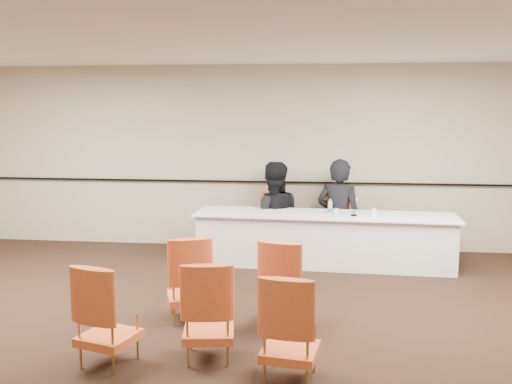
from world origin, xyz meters
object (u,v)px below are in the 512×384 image
panelist_main (339,221)px  aud_chair_back_left (108,314)px  panelist_main_chair (339,226)px  aud_chair_front_right (284,282)px  panelist_second (273,222)px  aud_chair_back_mid (208,309)px  aud_chair_back_right (290,326)px  panel_table (324,239)px  panelist_second_chair (273,224)px  aud_chair_front_mid (189,277)px  water_bottle (330,207)px  coffee_cup (374,213)px  drinking_glass (336,212)px  microphone (354,207)px

panelist_main → aud_chair_back_left: 4.65m
panelist_main_chair → aud_chair_front_right: bearing=-99.9°
panelist_main_chair → panelist_second: panelist_second is taller
aud_chair_back_mid → aud_chair_back_right: bearing=-31.1°
panel_table → panelist_second_chair: size_ratio=4.02×
aud_chair_front_mid → aud_chair_back_left: same height
panelist_main_chair → aud_chair_back_right: size_ratio=1.00×
water_bottle → aud_chair_back_right: water_bottle is taller
panelist_second → water_bottle: 1.14m
panel_table → aud_chair_back_right: aud_chair_back_right is taller
panelist_second_chair → aud_chair_front_mid: size_ratio=1.00×
coffee_cup → aud_chair_back_right: 3.65m
aud_chair_front_mid → aud_chair_front_right: 1.05m
aud_chair_front_mid → aud_chair_front_right: bearing=-21.5°
drinking_glass → panelist_second_chair: bearing=144.9°
panel_table → coffee_cup: 0.85m
panelist_main_chair → aud_chair_front_mid: (-1.71, -2.93, 0.00)m
aud_chair_front_right → microphone: bearing=81.3°
drinking_glass → coffee_cup: bearing=-8.3°
microphone → aud_chair_back_mid: 3.58m
drinking_glass → water_bottle: bearing=134.6°
water_bottle → aud_chair_back_left: (-2.03, -3.55, -0.40)m
aud_chair_back_right → panel_table: bearing=93.9°
panelist_main_chair → water_bottle: (-0.15, -0.56, 0.40)m
panelist_second → panelist_main: bearing=168.4°
aud_chair_front_right → aud_chair_back_right: same height
aud_chair_front_right → aud_chair_back_left: bearing=-132.2°
coffee_cup → aud_chair_back_right: bearing=-105.9°
panel_table → aud_chair_back_mid: 3.50m
panelist_second → water_bottle: panelist_second is taller
water_bottle → aud_chair_back_mid: size_ratio=0.23×
aud_chair_back_mid → panel_table: bearing=63.8°
coffee_cup → panelist_second: bearing=153.1°
water_bottle → panelist_second_chair: bearing=146.0°
aud_chair_back_left → panelist_second: bearing=91.4°
panelist_main → aud_chair_back_left: size_ratio=2.06×
aud_chair_front_right → aud_chair_back_left: (-1.52, -1.12, 0.00)m
aud_chair_front_right → water_bottle: bearing=89.5°
panelist_second_chair → aud_chair_front_mid: 3.05m
aud_chair_back_right → panelist_second: bearing=105.3°
panelist_second_chair → microphone: 1.48m
microphone → panelist_main: bearing=126.6°
aud_chair_front_mid → aud_chair_back_right: size_ratio=1.00×
water_bottle → coffee_cup: water_bottle is taller
aud_chair_front_right → panel_table: bearing=91.4°
microphone → aud_chair_front_mid: microphone is taller
microphone → drinking_glass: microphone is taller
microphone → panel_table: bearing=-173.3°
panelist_second_chair → drinking_glass: panelist_second_chair is taller
panelist_main_chair → microphone: bearing=-71.3°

